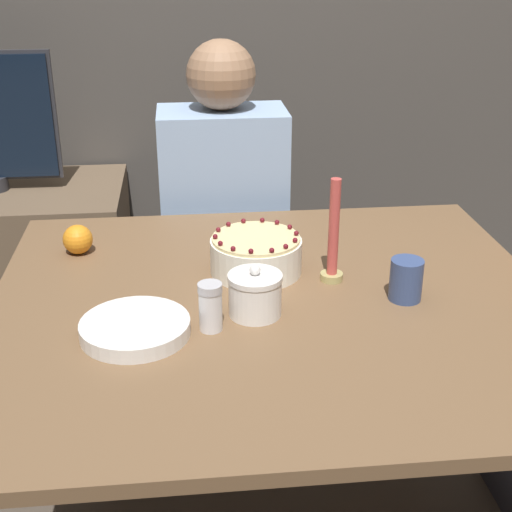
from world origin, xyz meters
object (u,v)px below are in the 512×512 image
Objects in this scene: candle at (333,241)px; sugar_bowl at (255,294)px; cake at (256,255)px; sugar_shaker at (210,306)px; person_man_blue_shirt at (225,252)px.

sugar_bowl is at bearing -143.45° from candle.
sugar_bowl is at bearing -96.63° from cake.
person_man_blue_shirt is (0.08, 0.88, -0.27)m from sugar_shaker.
cake is 0.18× the size of person_man_blue_shirt.
person_man_blue_shirt reaches higher than candle.
cake is at bearing 83.37° from sugar_bowl.
sugar_shaker is (-0.10, -0.06, 0.01)m from sugar_bowl.
candle reaches higher than cake.
candle is 0.21× the size of person_man_blue_shirt.
candle is 0.78m from person_man_blue_shirt.
candle reaches higher than sugar_bowl.
person_man_blue_shirt is at bearing 91.12° from sugar_bowl.
candle is at bearing 107.67° from person_man_blue_shirt.
candle is at bearing 36.55° from sugar_bowl.
cake is at bearing 93.83° from person_man_blue_shirt.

